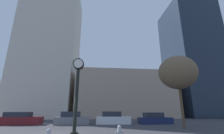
# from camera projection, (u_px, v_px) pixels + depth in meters

# --- Properties ---
(building_tall_tower) EXTENTS (12.20, 12.00, 30.79)m
(building_tall_tower) POSITION_uv_depth(u_px,v_px,m) (51.00, 50.00, 35.90)
(building_tall_tower) COLOR beige
(building_tall_tower) RESTS_ON ground_plane
(building_storefront_row) EXTENTS (20.98, 12.00, 9.76)m
(building_storefront_row) POSITION_uv_depth(u_px,v_px,m) (124.00, 96.00, 34.75)
(building_storefront_row) COLOR tan
(building_storefront_row) RESTS_ON ground_plane
(building_glass_modern) EXTENTS (11.04, 12.00, 29.38)m
(building_glass_modern) POSITION_uv_depth(u_px,v_px,m) (191.00, 59.00, 39.36)
(building_glass_modern) COLOR #1E2838
(building_glass_modern) RESTS_ON ground_plane
(street_clock) EXTENTS (0.78, 0.70, 5.27)m
(street_clock) POSITION_uv_depth(u_px,v_px,m) (77.00, 88.00, 10.29)
(street_clock) COLOR black
(street_clock) RESTS_ON ground_plane
(car_maroon) EXTENTS (4.65, 1.83, 1.38)m
(car_maroon) POSITION_uv_depth(u_px,v_px,m) (19.00, 119.00, 16.98)
(car_maroon) COLOR maroon
(car_maroon) RESTS_ON ground_plane
(car_grey) EXTENTS (3.91, 2.14, 1.43)m
(car_grey) POSITION_uv_depth(u_px,v_px,m) (72.00, 119.00, 17.17)
(car_grey) COLOR slate
(car_grey) RESTS_ON ground_plane
(car_white) EXTENTS (4.12, 1.90, 1.44)m
(car_white) POSITION_uv_depth(u_px,v_px,m) (113.00, 119.00, 17.98)
(car_white) COLOR silver
(car_white) RESTS_ON ground_plane
(car_navy) EXTENTS (3.88, 1.89, 1.31)m
(car_navy) POSITION_uv_depth(u_px,v_px,m) (154.00, 119.00, 18.26)
(car_navy) COLOR #19234C
(car_navy) RESTS_ON ground_plane
(fire_hydrant_near) EXTENTS (0.55, 0.24, 0.69)m
(fire_hydrant_near) POSITION_uv_depth(u_px,v_px,m) (119.00, 131.00, 9.06)
(fire_hydrant_near) COLOR #B7B7BC
(fire_hydrant_near) RESTS_ON ground_plane
(bare_tree) EXTENTS (3.68, 3.68, 6.85)m
(bare_tree) POSITION_uv_depth(u_px,v_px,m) (178.00, 73.00, 14.88)
(bare_tree) COLOR brown
(bare_tree) RESTS_ON ground_plane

